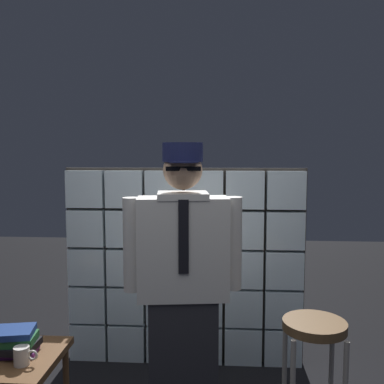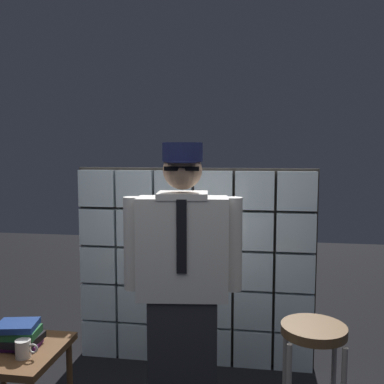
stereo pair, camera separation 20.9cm
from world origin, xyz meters
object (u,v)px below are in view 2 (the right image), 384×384
Objects in this scene: bar_stool at (313,361)px; book_stack at (17,335)px; coffee_mug at (24,349)px; standing_person at (183,285)px; side_table at (15,362)px.

bar_stool is 1.63m from book_stack.
bar_stool is at bearing 7.55° from coffee_mug.
standing_person reaches higher than bar_stool.
side_table is at bearing -122.24° from book_stack.
standing_person is 0.81m from bar_stool.
coffee_mug is (0.11, -0.09, 0.13)m from side_table.
bar_stool is (0.72, -0.15, -0.33)m from standing_person.
bar_stool reaches higher than side_table.
book_stack is (-0.90, -0.24, -0.25)m from standing_person.
side_table is at bearing -175.92° from bar_stool.
side_table is 0.19m from coffee_mug.
side_table is (-1.63, -0.12, -0.07)m from bar_stool.
standing_person is at bearing 15.12° from book_stack.
standing_person is at bearing 168.55° from bar_stool.
standing_person is 2.25× the size of bar_stool.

